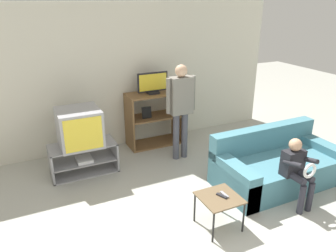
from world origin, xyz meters
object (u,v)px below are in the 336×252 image
at_px(tv_stand, 84,159).
at_px(remote_control_black, 222,196).
at_px(media_shelf, 154,118).
at_px(couch, 276,166).
at_px(snack_table, 219,200).
at_px(television_flat, 153,84).
at_px(remote_control_white, 224,195).
at_px(person_standing_adult, 181,103).
at_px(television_main, 79,127).
at_px(person_seated_child, 297,167).

xyz_separation_m(tv_stand, remote_control_black, (1.23, -2.08, 0.20)).
xyz_separation_m(media_shelf, couch, (1.12, -2.08, -0.25)).
relative_size(media_shelf, snack_table, 2.14).
distance_m(television_flat, couch, 2.54).
distance_m(remote_control_white, person_standing_adult, 1.99).
xyz_separation_m(television_main, television_flat, (1.45, 0.51, 0.42)).
distance_m(television_flat, remote_control_white, 2.70).
relative_size(television_flat, snack_table, 1.21).
xyz_separation_m(television_main, media_shelf, (1.48, 0.52, -0.26)).
height_order(television_flat, person_seated_child, television_flat).
distance_m(couch, person_standing_adult, 1.80).
relative_size(television_flat, person_standing_adult, 0.35).
distance_m(tv_stand, snack_table, 2.40).
xyz_separation_m(remote_control_white, person_standing_adult, (0.37, 1.87, 0.57)).
distance_m(tv_stand, television_main, 0.54).
xyz_separation_m(tv_stand, snack_table, (1.20, -2.08, 0.14)).
bearing_deg(person_standing_adult, tv_stand, 172.83).
relative_size(television_main, media_shelf, 0.63).
bearing_deg(remote_control_white, couch, 19.50).
bearing_deg(remote_control_white, remote_control_black, -171.17).
distance_m(tv_stand, couch, 3.02).
bearing_deg(remote_control_white, person_seated_child, -3.77).
bearing_deg(snack_table, tv_stand, 120.05).
bearing_deg(media_shelf, person_standing_adult, -76.47).
relative_size(media_shelf, couch, 0.54).
height_order(media_shelf, remote_control_black, media_shelf).
height_order(media_shelf, snack_table, media_shelf).
xyz_separation_m(tv_stand, television_flat, (1.44, 0.52, 0.96)).
height_order(television_main, snack_table, television_main).
xyz_separation_m(snack_table, person_seated_child, (1.19, -0.03, 0.18)).
relative_size(television_main, remote_control_black, 4.44).
bearing_deg(media_shelf, television_flat, -150.16).
relative_size(media_shelf, remote_control_white, 7.07).
bearing_deg(snack_table, person_seated_child, -1.33).
distance_m(television_flat, person_standing_adult, 0.77).
bearing_deg(television_flat, remote_control_white, -93.71).
xyz_separation_m(tv_stand, remote_control_white, (1.27, -2.07, 0.20)).
xyz_separation_m(remote_control_black, remote_control_white, (0.04, 0.01, 0.00)).
bearing_deg(tv_stand, person_standing_adult, -7.17).
height_order(television_flat, snack_table, television_flat).
distance_m(television_main, person_seated_child, 3.21).
height_order(remote_control_black, person_seated_child, person_seated_child).
height_order(remote_control_white, couch, couch).
distance_m(media_shelf, person_seated_child, 2.79).
height_order(remote_control_black, person_standing_adult, person_standing_adult).
bearing_deg(television_main, snack_table, -59.81).
bearing_deg(tv_stand, snack_table, -59.95).
bearing_deg(media_shelf, person_seated_child, -70.51).
xyz_separation_m(media_shelf, remote_control_black, (-0.23, -2.61, -0.08)).
relative_size(television_flat, couch, 0.31).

